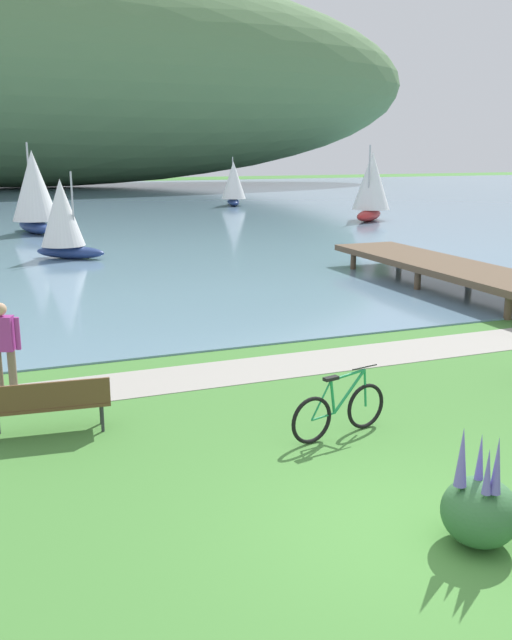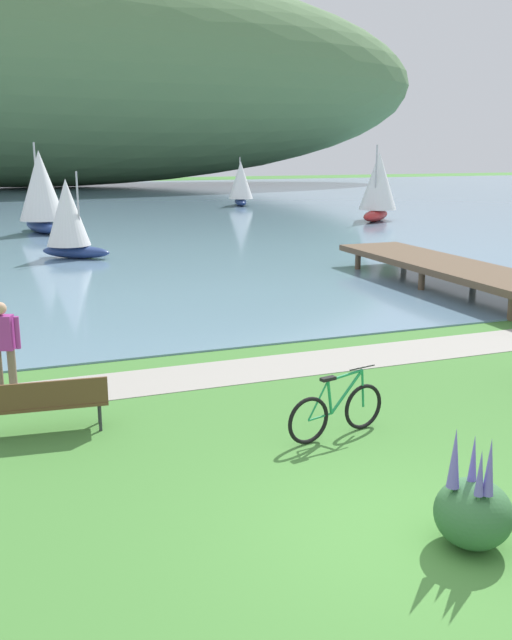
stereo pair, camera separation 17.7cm
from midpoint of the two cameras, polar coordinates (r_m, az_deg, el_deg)
name	(u,v)px [view 1 (the left image)]	position (r m, az deg, el deg)	size (l,w,h in m)	color
ground_plane	(408,534)	(8.35, 11.77, -16.78)	(200.00, 200.00, 0.00)	#478438
bay_water	(43,208)	(54.00, -17.17, 8.79)	(180.00, 80.00, 0.04)	#6B8EA8
distant_hillside	(18,73)	(83.63, -19.01, 18.60)	(94.57, 28.00, 24.29)	#567A4C
shoreline_path	(228,373)	(13.50, -2.69, -4.33)	(60.00, 1.50, 0.01)	#A39E93
park_bench_near_camera	(49,402)	(10.97, -17.06, -6.46)	(1.84, 0.65, 0.88)	brown
bicycle_leaning_near_bench	(340,411)	(10.58, 6.39, -7.39)	(1.74, 0.42, 1.01)	black
person_at_shoreline	(3,345)	(12.60, -20.39, -1.93)	(0.57, 0.34, 1.71)	#72604C
echium_bush_mid_cluster	(480,509)	(8.15, 17.27, -14.58)	(0.84, 0.84, 1.40)	#386B3D
sailboat_nearest_to_shore	(371,185)	(42.63, 9.32, 10.85)	(3.53, 3.52, 4.41)	#B22323
sailboat_mid_bay	(63,218)	(28.24, -15.74, 8.06)	(2.80, 2.47, 3.35)	navy
sailboat_toward_hillside	(34,191)	(37.12, -17.88, 10.02)	(2.73, 3.98, 4.51)	navy
sailboat_far_off	(234,183)	(53.18, -1.95, 11.16)	(2.18, 3.17, 3.59)	navy
pier_dock	(445,266)	(22.27, 14.98, 4.27)	(2.40, 10.00, 0.80)	brown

